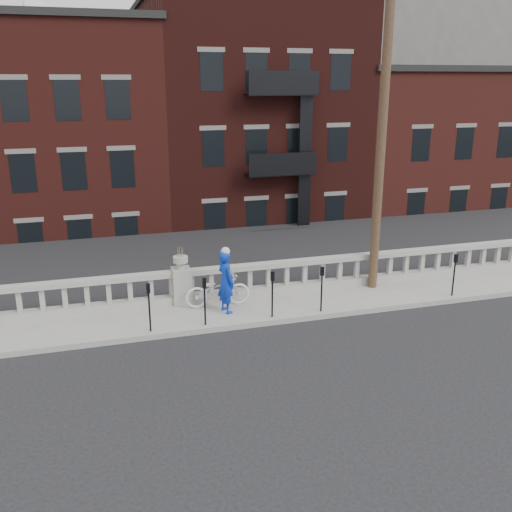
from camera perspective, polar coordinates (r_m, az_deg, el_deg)
The scene contains 13 objects.
ground at distance 14.04m, azimuth -4.71°, elevation -11.02°, with size 120.00×120.00×0.00m, color black.
sidewalk at distance 16.67m, azimuth -6.84°, elevation -6.06°, with size 32.00×2.20×0.15m, color gray.
balustrade at distance 17.33m, azimuth -7.45°, elevation -3.14°, with size 28.00×0.34×1.03m.
planter_pedestal at distance 17.27m, azimuth -7.47°, elevation -2.55°, with size 0.55×0.55×1.76m.
lower_level at distance 35.53m, azimuth -11.69°, elevation 10.42°, with size 80.00×44.00×20.80m.
utility_pole at distance 17.98m, azimuth 12.51°, elevation 12.39°, with size 1.60×0.28×10.00m.
parking_meter_a at distance 15.41m, azimuth -10.65°, elevation -4.53°, with size 0.10×0.09×1.36m.
parking_meter_b at distance 15.60m, azimuth -5.16°, elevation -4.02°, with size 0.10×0.09×1.36m.
parking_meter_c at distance 16.06m, azimuth 1.65°, elevation -3.33°, with size 0.10×0.09×1.36m.
parking_meter_d at distance 16.55m, azimuth 6.60°, elevation -2.79°, with size 0.10×0.09×1.36m.
parking_meter_e at distance 18.66m, azimuth 19.23°, elevation -1.34°, with size 0.10×0.09×1.36m.
bicycle at distance 16.99m, azimuth -3.86°, elevation -3.40°, with size 0.67×1.93×1.01m, color silver.
cyclist at distance 16.42m, azimuth -3.03°, elevation -2.57°, with size 0.68×0.44×1.85m, color #0C2FB8.
Camera 1 is at (-2.38, -12.14, 6.63)m, focal length 40.00 mm.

